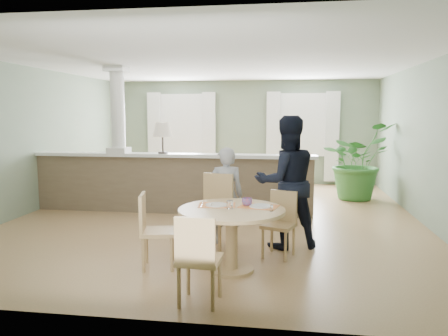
% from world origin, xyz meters
% --- Properties ---
extents(ground, '(8.00, 8.00, 0.00)m').
position_xyz_m(ground, '(0.00, 0.00, 0.00)').
color(ground, tan).
rests_on(ground, ground).
extents(room_shell, '(7.02, 8.02, 2.71)m').
position_xyz_m(room_shell, '(-0.03, 0.63, 1.81)').
color(room_shell, gray).
rests_on(room_shell, ground).
extents(pony_wall, '(5.32, 0.38, 2.70)m').
position_xyz_m(pony_wall, '(-0.99, 0.20, 0.71)').
color(pony_wall, '#715F49').
rests_on(pony_wall, ground).
extents(sofa, '(2.91, 1.67, 0.80)m').
position_xyz_m(sofa, '(-0.91, 1.61, 0.40)').
color(sofa, olive).
rests_on(sofa, ground).
extents(houseplant, '(1.95, 1.96, 1.65)m').
position_xyz_m(houseplant, '(2.70, 2.07, 0.82)').
color(houseplant, '#306B2A').
rests_on(houseplant, ground).
extents(dining_table, '(1.24, 1.24, 0.85)m').
position_xyz_m(dining_table, '(0.61, -2.66, 0.60)').
color(dining_table, tan).
rests_on(dining_table, ground).
extents(chair_far_boy, '(0.56, 0.56, 1.02)m').
position_xyz_m(chair_far_boy, '(0.25, -1.78, 0.56)').
color(chair_far_boy, tan).
rests_on(chair_far_boy, ground).
extents(chair_far_man, '(0.49, 0.49, 0.84)m').
position_xyz_m(chair_far_man, '(1.15, -1.99, 0.46)').
color(chair_far_man, tan).
rests_on(chair_far_man, ground).
extents(chair_near, '(0.42, 0.42, 0.90)m').
position_xyz_m(chair_near, '(0.40, -3.64, 0.49)').
color(chair_near, tan).
rests_on(chair_near, ground).
extents(chair_side, '(0.48, 0.48, 0.90)m').
position_xyz_m(chair_side, '(-0.35, -2.68, 0.50)').
color(chair_side, tan).
rests_on(chair_side, ground).
extents(child_person, '(0.56, 0.43, 1.38)m').
position_xyz_m(child_person, '(0.37, -1.57, 0.69)').
color(child_person, '#949499').
rests_on(child_person, ground).
extents(man_person, '(1.06, 0.93, 1.82)m').
position_xyz_m(man_person, '(1.22, -1.62, 0.91)').
color(man_person, black).
rests_on(man_person, ground).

